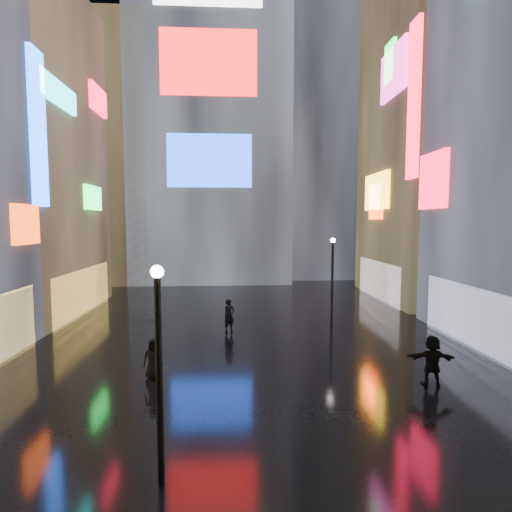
{
  "coord_description": "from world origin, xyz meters",
  "views": [
    {
      "loc": [
        -0.78,
        -1.7,
        6.15
      ],
      "look_at": [
        0.0,
        12.0,
        5.0
      ],
      "focal_mm": 28.0,
      "sensor_mm": 36.0,
      "label": 1
    }
  ],
  "objects": [
    {
      "name": "pedestrian_5",
      "position": [
        6.69,
        12.57,
        0.96
      ],
      "size": [
        1.85,
        0.85,
        1.92
      ],
      "primitive_type": "imported",
      "rotation": [
        0.0,
        0.0,
        2.98
      ],
      "color": "black",
      "rests_on": "ground"
    },
    {
      "name": "lamp_near",
      "position": [
        -2.5,
        7.31,
        2.94
      ],
      "size": [
        0.3,
        0.3,
        5.2
      ],
      "color": "black",
      "rests_on": "ground"
    },
    {
      "name": "pedestrian_6",
      "position": [
        -1.03,
        20.35,
        0.94
      ],
      "size": [
        0.82,
        0.75,
        1.88
      ],
      "primitive_type": "imported",
      "rotation": [
        0.0,
        0.0,
        0.57
      ],
      "color": "black",
      "rests_on": "ground"
    },
    {
      "name": "umbrella_2",
      "position": [
        -3.97,
        13.84,
        2.0
      ],
      "size": [
        1.24,
        1.25,
        0.82
      ],
      "primitive_type": "imported",
      "rotation": [
        0.0,
        0.0,
        3.68
      ],
      "color": "black",
      "rests_on": "pedestrian_4"
    },
    {
      "name": "ground",
      "position": [
        0.0,
        20.0,
        0.0
      ],
      "size": [
        140.0,
        140.0,
        0.0
      ],
      "primitive_type": "plane",
      "color": "black",
      "rests_on": "ground"
    },
    {
      "name": "tower_flank_right",
      "position": [
        9.0,
        46.0,
        17.0
      ],
      "size": [
        12.0,
        12.0,
        34.0
      ],
      "primitive_type": "cube",
      "color": "black",
      "rests_on": "ground"
    },
    {
      "name": "tower_main",
      "position": [
        -3.0,
        43.97,
        21.01
      ],
      "size": [
        16.0,
        14.2,
        42.0
      ],
      "color": "black",
      "rests_on": "ground"
    },
    {
      "name": "lamp_far",
      "position": [
        5.36,
        22.57,
        2.94
      ],
      "size": [
        0.3,
        0.3,
        5.2
      ],
      "color": "black",
      "rests_on": "ground"
    },
    {
      "name": "building_left_far",
      "position": [
        -15.98,
        26.0,
        10.98
      ],
      "size": [
        10.28,
        12.0,
        22.0
      ],
      "color": "black",
      "rests_on": "ground"
    },
    {
      "name": "tower_flank_left",
      "position": [
        -14.0,
        42.0,
        13.0
      ],
      "size": [
        10.0,
        10.0,
        26.0
      ],
      "primitive_type": "cube",
      "color": "black",
      "rests_on": "ground"
    },
    {
      "name": "building_right_far",
      "position": [
        15.98,
        30.0,
        13.98
      ],
      "size": [
        10.28,
        12.0,
        28.0
      ],
      "color": "black",
      "rests_on": "ground"
    },
    {
      "name": "pedestrian_4",
      "position": [
        -3.97,
        13.84,
        0.8
      ],
      "size": [
        0.9,
        0.74,
        1.59
      ],
      "primitive_type": "imported",
      "rotation": [
        0.0,
        0.0,
        0.35
      ],
      "color": "black",
      "rests_on": "ground"
    }
  ]
}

